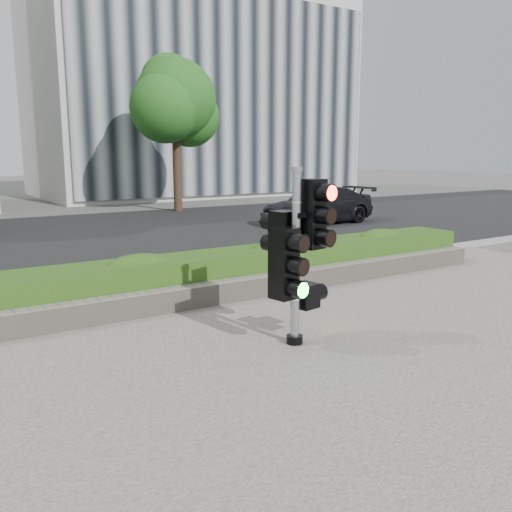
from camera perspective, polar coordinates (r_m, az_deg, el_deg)
name	(u,v)px	position (r m, az deg, el deg)	size (l,w,h in m)	color
ground	(294,335)	(7.42, 4.06, -8.29)	(120.00, 120.00, 0.00)	#51514C
sidewalk	(449,404)	(5.78, 19.66, -14.49)	(16.00, 11.00, 0.03)	#9E9389
road	(85,239)	(16.34, -17.56, 1.74)	(60.00, 13.00, 0.02)	black
curb	(191,284)	(10.00, -6.88, -2.99)	(60.00, 0.25, 0.12)	gray
stone_wall	(225,291)	(8.89, -3.33, -3.73)	(12.00, 0.32, 0.34)	gray
hedge	(206,274)	(9.41, -5.30, -1.89)	(12.00, 1.00, 0.68)	#548027
building_right	(192,94)	(34.37, -6.75, 16.62)	(18.00, 10.00, 12.00)	#B7B7B2
tree_right	(175,103)	(23.37, -8.57, 15.67)	(4.10, 3.58, 6.53)	black
traffic_signal	(296,248)	(6.75, 4.19, 0.86)	(0.80, 0.64, 2.23)	black
car_dark	(317,205)	(19.03, 6.48, 5.32)	(1.77, 4.35, 1.26)	black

